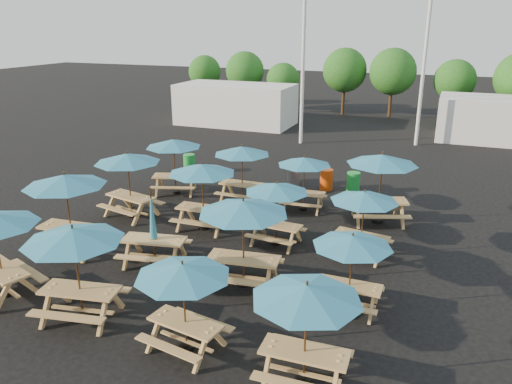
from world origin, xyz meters
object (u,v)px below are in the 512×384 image
at_px(picnic_unit_1, 65,184).
at_px(picnic_unit_5, 153,233).
at_px(picnic_unit_9, 243,211).
at_px(picnic_unit_8, 183,275).
at_px(picnic_unit_15, 382,163).
at_px(picnic_unit_10, 277,191).
at_px(waste_bin_1, 293,176).
at_px(picnic_unit_6, 202,172).
at_px(picnic_unit_3, 174,146).
at_px(waste_bin_2, 326,180).
at_px(picnic_unit_2, 128,161).
at_px(picnic_unit_7, 242,153).
at_px(waste_bin_0, 189,163).
at_px(picnic_unit_12, 307,297).
at_px(picnic_unit_13, 352,245).
at_px(picnic_unit_11, 304,164).
at_px(picnic_unit_4, 73,239).
at_px(picnic_unit_14, 364,200).
at_px(waste_bin_3, 353,183).

relative_size(picnic_unit_1, picnic_unit_5, 1.12).
height_order(picnic_unit_1, picnic_unit_9, picnic_unit_1).
height_order(picnic_unit_8, picnic_unit_15, picnic_unit_15).
relative_size(picnic_unit_10, waste_bin_1, 2.46).
bearing_deg(picnic_unit_6, waste_bin_1, 74.30).
height_order(picnic_unit_3, waste_bin_2, picnic_unit_3).
xyz_separation_m(picnic_unit_2, picnic_unit_5, (2.90, -2.99, -1.15)).
distance_m(picnic_unit_7, waste_bin_0, 5.14).
bearing_deg(picnic_unit_3, picnic_unit_12, -67.07).
relative_size(picnic_unit_12, picnic_unit_13, 1.11).
bearing_deg(waste_bin_0, picnic_unit_2, -82.56).
relative_size(picnic_unit_10, picnic_unit_11, 0.99).
bearing_deg(picnic_unit_1, picnic_unit_4, -51.35).
distance_m(picnic_unit_14, picnic_unit_15, 3.03).
height_order(picnic_unit_10, waste_bin_3, picnic_unit_10).
distance_m(picnic_unit_6, picnic_unit_12, 8.41).
height_order(picnic_unit_2, picnic_unit_13, picnic_unit_2).
bearing_deg(waste_bin_1, picnic_unit_5, -100.46).
height_order(picnic_unit_12, waste_bin_0, picnic_unit_12).
distance_m(picnic_unit_3, picnic_unit_4, 9.52).
height_order(picnic_unit_1, picnic_unit_7, picnic_unit_1).
bearing_deg(picnic_unit_14, picnic_unit_11, 139.41).
distance_m(picnic_unit_7, picnic_unit_8, 9.76).
relative_size(picnic_unit_13, waste_bin_2, 2.27).
xyz_separation_m(picnic_unit_3, picnic_unit_4, (2.67, -9.14, 0.05)).
relative_size(waste_bin_1, waste_bin_2, 1.00).
bearing_deg(picnic_unit_5, picnic_unit_14, 14.79).
relative_size(picnic_unit_2, picnic_unit_6, 1.19).
xyz_separation_m(picnic_unit_1, picnic_unit_10, (5.83, 2.84, -0.39)).
bearing_deg(waste_bin_3, picnic_unit_8, -96.41).
bearing_deg(waste_bin_1, picnic_unit_15, -35.76).
height_order(picnic_unit_1, waste_bin_1, picnic_unit_1).
height_order(picnic_unit_3, picnic_unit_6, picnic_unit_6).
bearing_deg(picnic_unit_6, picnic_unit_11, 47.26).
height_order(picnic_unit_4, waste_bin_1, picnic_unit_4).
relative_size(picnic_unit_12, picnic_unit_14, 0.96).
bearing_deg(picnic_unit_12, picnic_unit_9, 127.72).
bearing_deg(picnic_unit_13, waste_bin_1, 115.54).
distance_m(picnic_unit_2, picnic_unit_10, 5.87).
xyz_separation_m(picnic_unit_3, picnic_unit_15, (8.48, -0.19, 0.18)).
distance_m(picnic_unit_1, picnic_unit_2, 3.21).
relative_size(picnic_unit_4, waste_bin_0, 3.07).
height_order(picnic_unit_9, picnic_unit_12, picnic_unit_9).
xyz_separation_m(picnic_unit_5, waste_bin_3, (4.29, 8.73, -0.54)).
relative_size(picnic_unit_5, picnic_unit_14, 1.02).
distance_m(picnic_unit_4, picnic_unit_7, 9.24).
xyz_separation_m(picnic_unit_10, waste_bin_0, (-6.62, 6.27, -1.40)).
distance_m(waste_bin_1, waste_bin_2, 1.51).
distance_m(picnic_unit_3, waste_bin_0, 3.49).
bearing_deg(picnic_unit_12, picnic_unit_14, 87.94).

